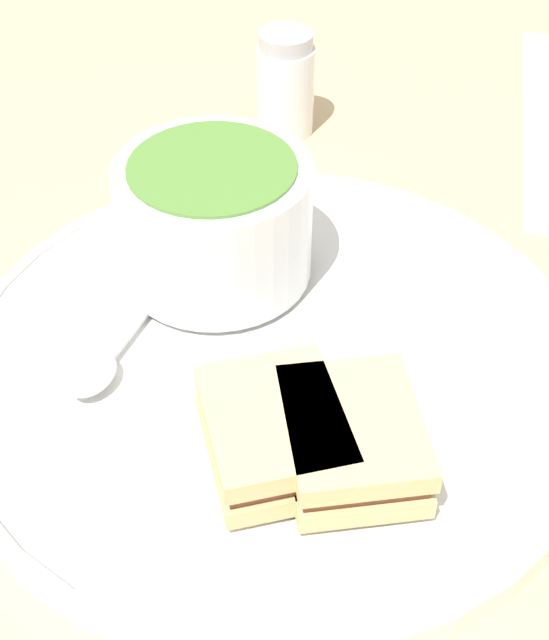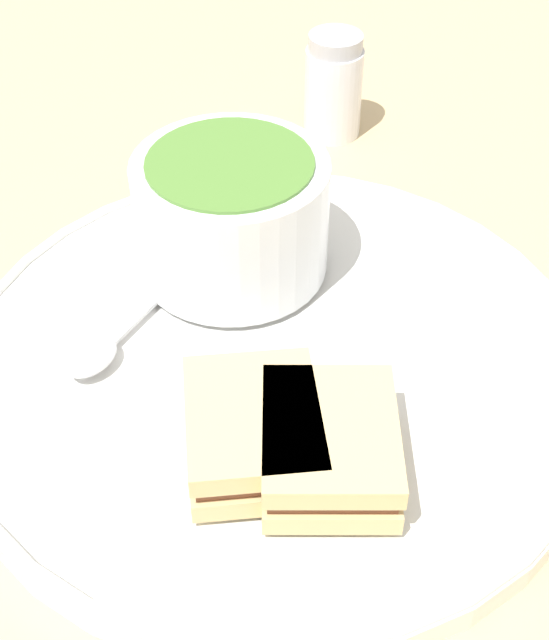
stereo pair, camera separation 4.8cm
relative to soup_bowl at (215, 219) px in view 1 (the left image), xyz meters
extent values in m
plane|color=#D1B27F|center=(0.02, -0.08, -0.06)|extent=(2.40, 2.40, 0.00)
cylinder|color=white|center=(0.02, -0.08, -0.05)|extent=(0.36, 0.36, 0.02)
torus|color=white|center=(0.02, -0.08, -0.04)|extent=(0.35, 0.35, 0.01)
cylinder|color=white|center=(0.00, 0.00, -0.03)|extent=(0.06, 0.06, 0.01)
cylinder|color=white|center=(0.00, 0.00, 0.00)|extent=(0.11, 0.11, 0.07)
cylinder|color=#568938|center=(0.00, 0.00, 0.03)|extent=(0.10, 0.10, 0.01)
cube|color=silver|center=(-0.05, -0.03, -0.04)|extent=(0.06, 0.07, 0.00)
ellipsoid|color=silver|center=(-0.08, -0.08, -0.03)|extent=(0.04, 0.04, 0.01)
cube|color=#DBBC7F|center=(0.00, -0.15, -0.03)|extent=(0.06, 0.08, 0.01)
cube|color=brown|center=(0.00, -0.15, -0.02)|extent=(0.06, 0.07, 0.01)
cube|color=#DBBC7F|center=(0.00, -0.15, -0.01)|extent=(0.06, 0.08, 0.01)
cube|color=#DBBC7F|center=(0.03, -0.16, -0.03)|extent=(0.07, 0.08, 0.01)
cube|color=brown|center=(0.03, -0.16, -0.02)|extent=(0.07, 0.08, 0.01)
cube|color=#DBBC7F|center=(0.03, -0.16, -0.01)|extent=(0.07, 0.08, 0.01)
cylinder|color=silver|center=(0.09, 0.18, -0.02)|extent=(0.04, 0.04, 0.07)
cylinder|color=#B7B7BC|center=(0.09, 0.18, 0.02)|extent=(0.04, 0.04, 0.01)
camera|label=1|loc=(-0.07, -0.41, 0.31)|focal=50.00mm
camera|label=2|loc=(-0.02, -0.42, 0.31)|focal=50.00mm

